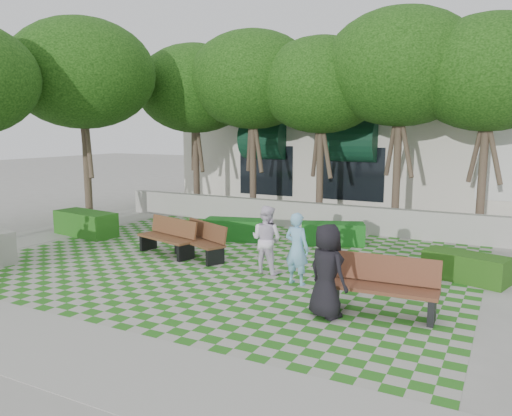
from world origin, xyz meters
The scene contains 17 objects.
ground centered at (0.00, 0.00, 0.00)m, with size 90.00×90.00×0.00m, color gray.
lawn centered at (0.00, 1.00, 0.01)m, with size 12.00×12.00×0.00m, color #2B721E.
sidewalk_south centered at (0.00, -4.70, 0.01)m, with size 16.00×2.00×0.01m, color #9E9B93.
sidewalk_west centered at (-7.20, 1.00, 0.01)m, with size 2.00×12.00×0.01m, color #9E9B93.
retaining_wall centered at (0.00, 6.20, 0.45)m, with size 15.00×0.36×0.90m, color #9E9B93.
bench_east centered at (4.36, -0.83, 0.52)m, with size 2.08×0.79×1.07m.
bench_mid centered at (-0.92, 1.02, 0.46)m, with size 1.92×1.32×0.96m.
bench_west centered at (-1.94, 0.94, 0.48)m, with size 2.00×1.12×1.00m.
hedge_east centered at (5.57, 2.12, 0.32)m, with size 1.81×0.72×0.63m, color #1F4913.
hedge_midright centered at (1.68, 4.21, 0.33)m, with size 1.86×0.75×0.65m, color #16531A.
hedge_midleft centered at (-1.21, 3.39, 0.33)m, with size 1.89×0.75×0.66m, color #15511A.
hedge_west centered at (-5.86, 1.72, 0.39)m, with size 2.24×0.90×0.78m, color #1D5316.
person_blue centered at (2.25, 0.09, 0.81)m, with size 0.59×0.39×1.63m, color #7BB8E0.
person_dark centered at (3.50, -1.47, 0.87)m, with size 0.85×0.55×1.74m, color black.
person_white centered at (1.25, 0.60, 0.82)m, with size 0.80×0.62×1.64m, color white.
tree_row centered at (-1.86, 5.95, 5.18)m, with size 17.70×13.40×7.41m.
building centered at (0.93, 14.08, 2.52)m, with size 18.00×8.92×5.15m.
Camera 1 is at (6.40, -9.86, 3.43)m, focal length 35.00 mm.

